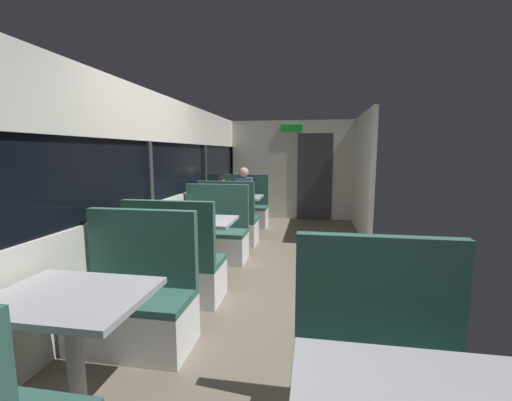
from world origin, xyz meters
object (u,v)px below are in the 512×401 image
(dining_table_near_window, at_px, (71,310))
(dining_table_far_window, at_px, (238,201))
(dining_table_mid_window, at_px, (198,227))
(bench_far_window_facing_entry, at_px, (245,211))
(bench_far_window_facing_end, at_px, (229,225))
(seated_passenger, at_px, (244,202))
(bench_mid_window_facing_end, at_px, (177,270))
(bench_front_aisle_facing_entry, at_px, (380,380))
(coffee_cup_primary, at_px, (231,194))
(bench_near_window_facing_entry, at_px, (135,306))
(bench_mid_window_facing_entry, at_px, (215,238))

(dining_table_near_window, distance_m, dining_table_far_window, 4.51)
(dining_table_near_window, xyz_separation_m, dining_table_mid_window, (0.00, 2.26, 0.00))
(bench_far_window_facing_entry, bearing_deg, bench_far_window_facing_end, -90.00)
(dining_table_far_window, xyz_separation_m, bench_far_window_facing_entry, (0.00, 0.70, -0.31))
(dining_table_near_window, relative_size, seated_passenger, 0.71)
(bench_mid_window_facing_end, bearing_deg, bench_far_window_facing_entry, 90.00)
(bench_front_aisle_facing_entry, distance_m, coffee_cup_primary, 4.78)
(bench_mid_window_facing_end, xyz_separation_m, seated_passenger, (0.00, 3.58, 0.21))
(bench_near_window_facing_entry, height_order, bench_mid_window_facing_end, same)
(dining_table_far_window, height_order, bench_far_window_facing_end, bench_far_window_facing_end)
(bench_front_aisle_facing_entry, height_order, seated_passenger, seated_passenger)
(bench_front_aisle_facing_entry, bearing_deg, bench_mid_window_facing_entry, 122.07)
(bench_mid_window_facing_end, bearing_deg, dining_table_far_window, 90.00)
(bench_near_window_facing_entry, relative_size, coffee_cup_primary, 12.22)
(dining_table_near_window, distance_m, bench_far_window_facing_entry, 5.22)
(bench_mid_window_facing_end, xyz_separation_m, bench_far_window_facing_end, (0.00, 2.26, 0.00))
(dining_table_mid_window, height_order, bench_mid_window_facing_entry, bench_mid_window_facing_entry)
(bench_far_window_facing_entry, distance_m, bench_front_aisle_facing_entry, 5.42)
(dining_table_far_window, relative_size, seated_passenger, 0.71)
(bench_far_window_facing_end, height_order, coffee_cup_primary, bench_far_window_facing_end)
(dining_table_mid_window, xyz_separation_m, bench_far_window_facing_end, (0.00, 1.56, -0.31))
(bench_front_aisle_facing_entry, bearing_deg, dining_table_far_window, 112.08)
(bench_far_window_facing_entry, bearing_deg, bench_near_window_facing_entry, -90.00)
(dining_table_near_window, bearing_deg, bench_front_aisle_facing_entry, 3.18)
(bench_far_window_facing_end, height_order, bench_far_window_facing_entry, same)
(dining_table_near_window, height_order, bench_near_window_facing_entry, bench_near_window_facing_entry)
(bench_front_aisle_facing_entry, xyz_separation_m, coffee_cup_primary, (-1.90, 4.37, 0.46))
(dining_table_far_window, distance_m, bench_front_aisle_facing_entry, 4.77)
(bench_far_window_facing_entry, distance_m, coffee_cup_primary, 0.88)
(dining_table_near_window, xyz_separation_m, dining_table_far_window, (0.00, 4.51, 0.00))
(dining_table_mid_window, relative_size, bench_far_window_facing_entry, 0.82)
(dining_table_far_window, bearing_deg, bench_far_window_facing_entry, 90.00)
(coffee_cup_primary, bearing_deg, bench_far_window_facing_entry, 81.43)
(bench_mid_window_facing_entry, relative_size, bench_far_window_facing_end, 1.00)
(dining_table_near_window, xyz_separation_m, bench_front_aisle_facing_entry, (1.79, 0.10, -0.31))
(bench_mid_window_facing_end, bearing_deg, bench_near_window_facing_entry, -90.00)
(bench_mid_window_facing_end, height_order, bench_far_window_facing_entry, same)
(bench_near_window_facing_entry, distance_m, coffee_cup_primary, 3.79)
(bench_mid_window_facing_end, bearing_deg, coffee_cup_primary, 92.22)
(dining_table_far_window, xyz_separation_m, bench_far_window_facing_end, (0.00, -0.70, -0.31))
(bench_far_window_facing_entry, height_order, seated_passenger, seated_passenger)
(bench_mid_window_facing_end, bearing_deg, dining_table_mid_window, 90.00)
(bench_mid_window_facing_entry, height_order, bench_front_aisle_facing_entry, same)
(bench_near_window_facing_entry, bearing_deg, bench_mid_window_facing_end, 90.00)
(dining_table_far_window, height_order, bench_front_aisle_facing_entry, bench_front_aisle_facing_entry)
(bench_front_aisle_facing_entry, bearing_deg, bench_mid_window_facing_end, 140.84)
(dining_table_mid_window, height_order, seated_passenger, seated_passenger)
(bench_far_window_facing_entry, bearing_deg, dining_table_near_window, -90.00)
(bench_mid_window_facing_end, relative_size, bench_far_window_facing_end, 1.00)
(bench_near_window_facing_entry, xyz_separation_m, bench_front_aisle_facing_entry, (1.79, -0.60, 0.00))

